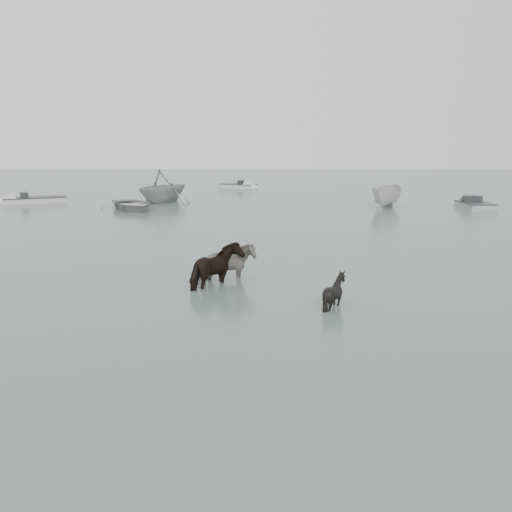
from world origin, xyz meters
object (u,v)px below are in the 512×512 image
(pony_black, at_px, (335,285))
(rowboat_lead, at_px, (132,203))
(pony_pinto, at_px, (226,256))
(pony_dark, at_px, (218,260))

(pony_black, distance_m, rowboat_lead, 23.30)
(pony_pinto, bearing_deg, pony_black, -149.57)
(pony_pinto, relative_size, pony_dark, 1.11)
(pony_black, bearing_deg, pony_pinto, 26.84)
(pony_dark, xyz_separation_m, rowboat_lead, (-6.49, 19.03, -0.34))
(pony_pinto, relative_size, rowboat_lead, 0.40)
(rowboat_lead, bearing_deg, pony_dark, -101.45)
(pony_dark, relative_size, rowboat_lead, 0.36)
(pony_dark, bearing_deg, pony_pinto, -3.40)
(pony_pinto, xyz_separation_m, pony_dark, (-0.22, -0.82, 0.05))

